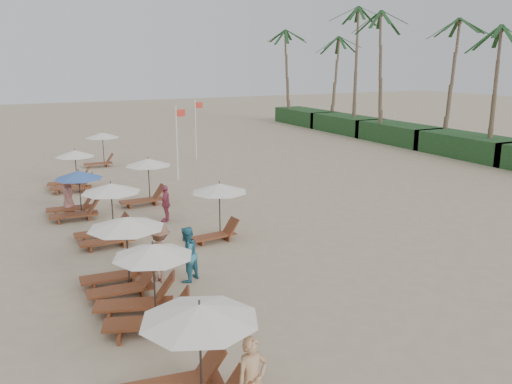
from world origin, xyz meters
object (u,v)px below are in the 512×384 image
beachgoer_far_a (166,203)px  lounger_station_2 (120,254)px  lounger_station_1 (143,288)px  lounger_station_4 (74,196)px  inland_station_2 (101,145)px  inland_station_1 (145,178)px  beachgoer_near (252,380)px  lounger_station_3 (106,215)px  flag_pole_near (177,140)px  beachgoer_far_b (68,195)px  lounger_station_5 (71,173)px  beachgoer_mid_a (187,254)px  beachgoer_mid_b (160,253)px  lounger_station_0 (188,361)px  inland_station_0 (217,204)px

beachgoer_far_a → lounger_station_2: bearing=2.6°
lounger_station_1 → lounger_station_2: 2.41m
lounger_station_2 → lounger_station_4: (-0.05, 8.85, -0.18)m
inland_station_2 → beachgoer_far_a: size_ratio=1.59×
inland_station_1 → beachgoer_near: inland_station_1 is taller
lounger_station_2 → lounger_station_4: size_ratio=1.00×
lounger_station_3 → beachgoer_near: 12.03m
lounger_station_1 → flag_pole_near: (6.52, 16.40, 1.42)m
beachgoer_far_b → lounger_station_5: bearing=1.5°
lounger_station_1 → lounger_station_2: (-0.06, 2.40, 0.18)m
beachgoer_mid_a → beachgoer_mid_b: (-0.75, 0.38, 0.03)m
beachgoer_near → lounger_station_1: bearing=95.0°
lounger_station_2 → lounger_station_5: (0.59, 14.24, -0.19)m
lounger_station_0 → lounger_station_3: size_ratio=1.07×
lounger_station_0 → inland_station_2: 27.14m
flag_pole_near → lounger_station_1: bearing=-111.7°
inland_station_1 → beachgoer_mid_a: size_ratio=1.53×
lounger_station_3 → beachgoer_far_b: bearing=98.1°
beachgoer_mid_b → flag_pole_near: 14.93m
beachgoer_mid_a → inland_station_0: bearing=-159.7°
lounger_station_2 → beachgoer_far_a: lounger_station_2 is taller
lounger_station_4 → beachgoer_near: lounger_station_4 is taller
beachgoer_mid_b → beachgoer_far_a: (2.14, 6.24, -0.12)m
lounger_station_1 → lounger_station_5: (0.52, 16.64, -0.01)m
inland_station_2 → beachgoer_mid_a: inland_station_2 is taller
beachgoer_far_a → lounger_station_1: bearing=9.9°
lounger_station_3 → lounger_station_5: (0.06, 9.59, -0.16)m
inland_station_0 → inland_station_2: bearing=93.6°
inland_station_0 → beachgoer_far_b: bearing=125.3°
lounger_station_5 → beachgoer_near: size_ratio=1.48×
lounger_station_1 → beachgoer_near: size_ratio=1.53×
lounger_station_2 → lounger_station_3: size_ratio=1.01×
lounger_station_2 → beachgoer_near: bearing=-83.4°
lounger_station_2 → inland_station_2: lounger_station_2 is taller
beachgoer_near → beachgoer_far_a: beachgoer_near is taller
lounger_station_3 → flag_pole_near: (6.06, 9.36, 1.27)m
lounger_station_4 → inland_station_0: inland_station_0 is taller
lounger_station_2 → beachgoer_far_a: size_ratio=1.63×
inland_station_1 → lounger_station_1: bearing=-105.6°
lounger_station_5 → inland_station_1: (2.82, -4.67, 0.34)m
lounger_station_5 → beachgoer_far_b: (-0.78, -4.51, -0.13)m
lounger_station_4 → beachgoer_mid_a: (2.09, -9.10, -0.08)m
lounger_station_1 → beachgoer_mid_b: size_ratio=1.48×
lounger_station_2 → beachgoer_far_a: bearing=61.8°
inland_station_1 → inland_station_2: same height
beachgoer_near → inland_station_2: bearing=80.8°
beachgoer_near → beachgoer_mid_a: 7.23m
inland_station_0 → beachgoer_mid_a: inland_station_0 is taller
lounger_station_5 → flag_pole_near: bearing=-2.2°
beachgoer_mid_a → lounger_station_4: bearing=-110.7°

